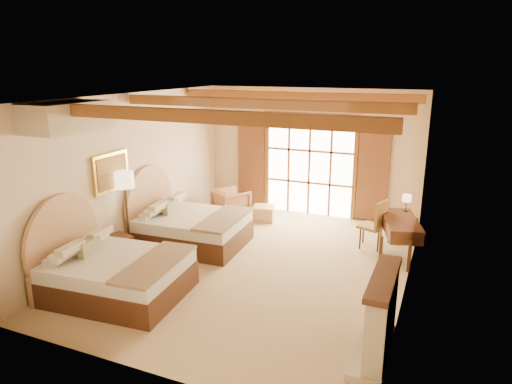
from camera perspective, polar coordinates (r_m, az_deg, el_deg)
The scene contains 19 objects.
floor at distance 8.96m, azimuth 0.05°, elevation -9.03°, with size 7.00×7.00×0.00m, color tan.
wall_back at distance 11.64m, azimuth 6.82°, elevation 4.94°, with size 5.50×5.50×0.00m, color beige.
wall_left at distance 9.79m, azimuth -14.94°, elevation 2.48°, with size 7.00×7.00×0.00m, color beige.
wall_right at distance 7.81m, azimuth 18.98°, elevation -1.14°, with size 7.00×7.00×0.00m, color beige.
ceiling at distance 8.16m, azimuth 0.06°, elevation 11.85°, with size 7.00×7.00×0.00m, color #AE6B3C.
ceiling_beams at distance 8.17m, azimuth 0.06°, elevation 11.01°, with size 5.39×4.60×0.18m, color brown, non-canonical shape.
french_doors at distance 11.66m, azimuth 6.68°, elevation 3.20°, with size 3.95×0.08×2.60m.
fireplace at distance 6.40m, azimuth 15.17°, elevation -15.26°, with size 0.46×1.40×1.16m.
painting at distance 9.17m, azimuth -17.62°, elevation 2.36°, with size 0.06×0.95×0.75m.
canopy_valance at distance 7.87m, azimuth -22.55°, elevation 8.71°, with size 0.70×1.40×0.45m, color beige.
bed_near at distance 8.13m, azimuth -17.90°, elevation -9.14°, with size 2.33×1.83×1.45m.
bed_far at distance 9.93m, azimuth -8.79°, elevation -3.98°, with size 2.27×1.76×1.45m.
nightstand at distance 9.23m, azimuth -16.97°, elevation -7.04°, with size 0.48×0.48×0.57m, color #482518.
floor_lamp at distance 9.18m, azimuth -16.10°, elevation 0.83°, with size 0.37×0.37×1.75m.
armchair at distance 11.54m, azimuth -3.13°, elevation -1.41°, with size 0.77×0.79×0.72m, color #9F6B48.
ottoman at distance 11.34m, azimuth 0.96°, elevation -2.66°, with size 0.49×0.49×0.36m, color tan.
desk at distance 9.61m, azimuth 17.49°, elevation -5.31°, with size 1.00×1.58×0.79m.
desk_chair at distance 9.94m, azimuth 14.32°, elevation -4.96°, with size 0.60×0.59×1.05m.
desk_lamp at distance 9.95m, azimuth 18.33°, elevation -0.80°, with size 0.18×0.18×0.36m.
Camera 1 is at (3.18, -7.49, 3.74)m, focal length 32.00 mm.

